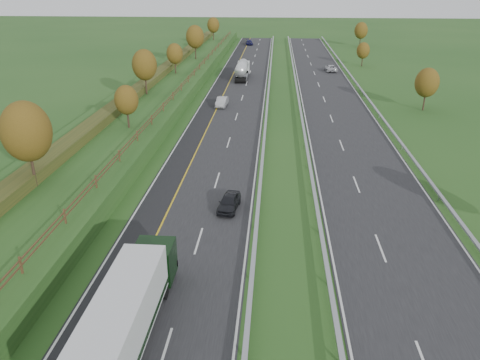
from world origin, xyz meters
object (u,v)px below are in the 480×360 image
object	(u,v)px
car_dark_near	(229,202)
car_silver_mid	(222,102)
road_tanker	(242,69)
car_small_far	(249,42)
car_oncoming	(331,68)
box_lorry	(120,329)

from	to	relation	value
car_dark_near	car_silver_mid	distance (m)	36.63
road_tanker	car_small_far	size ratio (longest dim) A/B	2.30
car_oncoming	car_silver_mid	bearing A→B (deg)	54.22
car_oncoming	car_dark_near	bearing A→B (deg)	73.51
car_silver_mid	car_small_far	distance (m)	76.49
road_tanker	car_dark_near	size ratio (longest dim) A/B	2.82
box_lorry	car_small_far	world-z (taller)	box_lorry
box_lorry	car_dark_near	xyz separation A→B (m)	(3.82, 18.49, -1.61)
road_tanker	car_small_far	distance (m)	53.25
car_dark_near	car_small_far	size ratio (longest dim) A/B	0.82
box_lorry	car_oncoming	size ratio (longest dim) A/B	3.26
box_lorry	road_tanker	xyz separation A→B (m)	(0.72, 78.10, -0.47)
road_tanker	car_oncoming	xyz separation A→B (m)	(18.96, 9.32, -1.13)
road_tanker	car_small_far	xyz separation A→B (m)	(-1.60, 53.21, -1.11)
car_small_far	car_oncoming	distance (m)	48.47
box_lorry	car_dark_near	distance (m)	18.95
box_lorry	road_tanker	distance (m)	78.10
box_lorry	car_silver_mid	bearing A→B (deg)	90.92
car_silver_mid	car_oncoming	size ratio (longest dim) A/B	0.89
car_small_far	car_oncoming	bearing A→B (deg)	-71.64
car_small_far	car_silver_mid	bearing A→B (deg)	-96.74
box_lorry	car_small_far	xyz separation A→B (m)	(-0.88, 131.31, -1.58)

